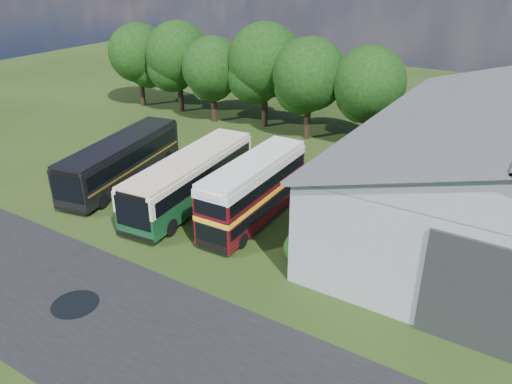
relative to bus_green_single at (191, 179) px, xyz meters
The scene contains 15 objects.
ground 9.21m from the bus_green_single, 66.87° to the right, with size 120.00×120.00×0.00m, color #1B310F.
asphalt_road 13.20m from the bus_green_single, 59.93° to the right, with size 60.00×8.00×0.02m, color black.
puddle 11.64m from the bus_green_single, 79.71° to the right, with size 2.20×2.20×0.01m, color black.
tree_far_left 25.27m from the bus_green_single, 141.12° to the left, with size 6.12×6.12×8.64m.
tree_left_a 22.08m from the bus_green_single, 131.76° to the left, with size 6.46×6.46×9.12m.
tree_left_b 18.22m from the bus_green_single, 121.90° to the left, with size 5.78×5.78×8.16m.
tree_mid 17.64m from the bus_green_single, 105.10° to the left, with size 6.80×6.80×9.60m.
tree_right_a 15.98m from the bus_green_single, 87.95° to the left, with size 6.26×6.26×8.83m.
tree_right_b 17.59m from the bus_green_single, 71.16° to the left, with size 5.98×5.98×8.45m.
shrub_front 9.60m from the bus_green_single, 14.24° to the right, with size 1.70×1.70×1.70m, color #194714.
shrub_mid 9.32m from the bus_green_single, ahead, with size 1.60×1.60×1.60m, color #194714.
shrub_back 9.47m from the bus_green_single, 10.38° to the left, with size 1.80×1.80×1.80m, color #194714.
bus_green_single is the anchor object (origin of this frame).
bus_maroon_double 4.74m from the bus_green_single, ahead, with size 2.66×9.29×3.96m.
bus_dark_single 6.32m from the bus_green_single, behind, with size 4.79×11.76×3.16m.
Camera 1 is at (15.72, -14.41, 14.85)m, focal length 35.00 mm.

